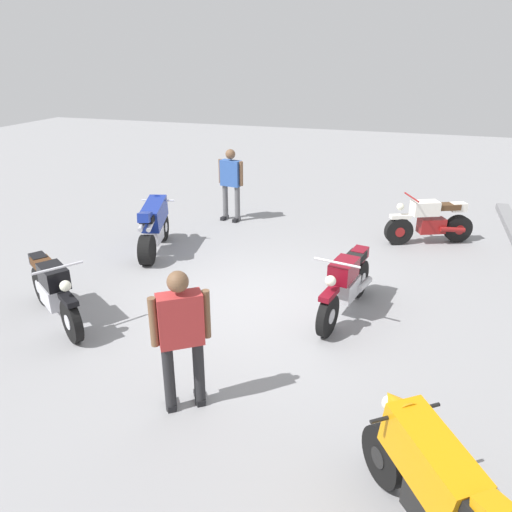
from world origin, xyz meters
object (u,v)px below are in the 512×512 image
at_px(motorcycle_blue_sportbike, 154,224).
at_px(motorcycle_orange_sportbike, 434,487).
at_px(motorcycle_maroon_cruiser, 346,284).
at_px(person_in_blue_shirt, 231,180).
at_px(motorcycle_black_cruiser, 54,290).
at_px(person_in_red_shirt, 181,333).
at_px(motorcycle_cream_vintage, 430,222).

relative_size(motorcycle_blue_sportbike, motorcycle_orange_sportbike, 1.15).
distance_m(motorcycle_maroon_cruiser, person_in_blue_shirt, 5.16).
relative_size(motorcycle_blue_sportbike, person_in_blue_shirt, 1.10).
distance_m(motorcycle_blue_sportbike, motorcycle_maroon_cruiser, 4.40).
relative_size(motorcycle_black_cruiser, person_in_blue_shirt, 1.03).
height_order(motorcycle_black_cruiser, person_in_red_shirt, person_in_red_shirt).
height_order(motorcycle_blue_sportbike, person_in_red_shirt, person_in_red_shirt).
bearing_deg(person_in_red_shirt, motorcycle_cream_vintage, -58.13).
bearing_deg(motorcycle_maroon_cruiser, person_in_blue_shirt, -127.36).
xyz_separation_m(motorcycle_maroon_cruiser, motorcycle_cream_vintage, (-3.70, 1.28, -0.03)).
height_order(motorcycle_orange_sportbike, person_in_red_shirt, person_in_red_shirt).
xyz_separation_m(motorcycle_black_cruiser, motorcycle_maroon_cruiser, (-1.59, 4.22, 0.00)).
bearing_deg(motorcycle_orange_sportbike, motorcycle_black_cruiser, 31.88).
bearing_deg(motorcycle_blue_sportbike, motorcycle_cream_vintage, -82.65).
bearing_deg(motorcycle_black_cruiser, person_in_blue_shirt, 115.24).
relative_size(motorcycle_orange_sportbike, motorcycle_maroon_cruiser, 0.81).
bearing_deg(motorcycle_maroon_cruiser, motorcycle_black_cruiser, -57.80).
xyz_separation_m(motorcycle_orange_sportbike, person_in_blue_shirt, (-7.59, -4.63, 0.42)).
xyz_separation_m(motorcycle_blue_sportbike, motorcycle_maroon_cruiser, (1.44, 4.16, -0.07)).
bearing_deg(motorcycle_maroon_cruiser, motorcycle_cream_vintage, 172.45).
bearing_deg(motorcycle_black_cruiser, person_in_red_shirt, 10.24).
bearing_deg(motorcycle_orange_sportbike, motorcycle_cream_vintage, -37.12).
bearing_deg(motorcycle_maroon_cruiser, person_in_red_shirt, -15.71).
distance_m(motorcycle_black_cruiser, person_in_blue_shirt, 5.55).
relative_size(motorcycle_blue_sportbike, motorcycle_maroon_cruiser, 0.93).
relative_size(motorcycle_cream_vintage, person_in_red_shirt, 1.05).
xyz_separation_m(motorcycle_orange_sportbike, motorcycle_cream_vintage, (-7.42, 0.03, -0.11)).
relative_size(motorcycle_black_cruiser, motorcycle_maroon_cruiser, 0.87).
distance_m(motorcycle_blue_sportbike, person_in_red_shirt, 5.06).
bearing_deg(motorcycle_blue_sportbike, motorcycle_orange_sportbike, -148.88).
height_order(motorcycle_maroon_cruiser, motorcycle_cream_vintage, motorcycle_maroon_cruiser).
xyz_separation_m(person_in_blue_shirt, person_in_red_shirt, (6.68, 1.93, -0.00)).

